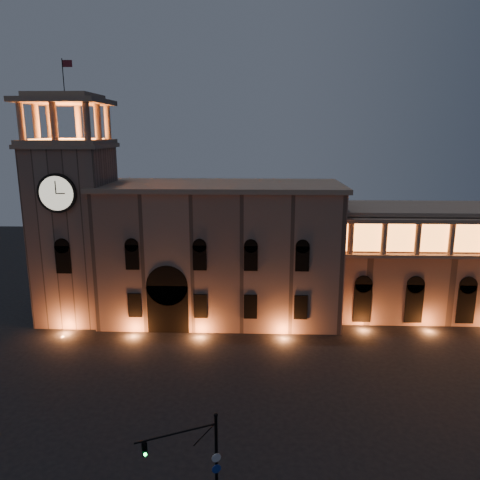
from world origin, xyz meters
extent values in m
plane|color=black|center=(0.00, 0.00, 0.00)|extent=(160.00, 160.00, 0.00)
cube|color=#826355|center=(-2.00, 22.00, 8.50)|extent=(30.00, 12.00, 17.00)
cube|color=gray|center=(-2.00, 22.00, 17.30)|extent=(30.80, 12.80, 0.60)
cube|color=black|center=(-8.00, 16.60, 3.00)|extent=(5.00, 1.40, 6.00)
cylinder|color=black|center=(-8.00, 16.60, 6.00)|extent=(5.00, 1.40, 5.00)
cube|color=orange|center=(-8.00, 16.40, 2.80)|extent=(4.20, 0.20, 5.00)
cube|color=#826355|center=(-20.50, 21.00, 11.00)|extent=(9.00, 9.00, 22.00)
cube|color=gray|center=(-20.50, 21.00, 22.25)|extent=(9.80, 9.80, 0.50)
cylinder|color=black|center=(-20.50, 16.32, 17.00)|extent=(4.60, 0.35, 4.60)
cylinder|color=beige|center=(-20.50, 16.18, 17.00)|extent=(4.00, 0.12, 4.00)
cube|color=gray|center=(-20.50, 21.00, 22.75)|extent=(9.40, 9.40, 0.50)
cube|color=orange|center=(-20.50, 21.00, 23.05)|extent=(6.80, 6.80, 0.15)
cylinder|color=gray|center=(-24.30, 17.20, 25.10)|extent=(0.76, 0.76, 4.20)
cylinder|color=gray|center=(-20.50, 17.20, 25.10)|extent=(0.76, 0.76, 4.20)
cylinder|color=gray|center=(-16.70, 17.20, 25.10)|extent=(0.76, 0.76, 4.20)
cylinder|color=gray|center=(-24.30, 24.80, 25.10)|extent=(0.76, 0.76, 4.20)
cylinder|color=gray|center=(-20.50, 24.80, 25.10)|extent=(0.76, 0.76, 4.20)
cylinder|color=gray|center=(-16.70, 24.80, 25.10)|extent=(0.76, 0.76, 4.20)
cylinder|color=gray|center=(-24.30, 21.00, 25.10)|extent=(0.76, 0.76, 4.20)
cylinder|color=gray|center=(-16.70, 21.00, 25.10)|extent=(0.76, 0.76, 4.20)
cube|color=gray|center=(-20.50, 21.00, 27.50)|extent=(9.80, 9.80, 0.60)
cube|color=gray|center=(-20.50, 21.00, 28.10)|extent=(7.50, 7.50, 0.60)
cylinder|color=black|center=(-20.50, 21.00, 30.40)|extent=(0.10, 0.10, 4.00)
plane|color=maroon|center=(-19.90, 21.00, 31.80)|extent=(1.20, 0.00, 1.20)
cube|color=#7D5E50|center=(32.00, 24.00, 7.00)|extent=(40.00, 10.00, 14.00)
cylinder|color=gray|center=(14.00, 18.50, 11.50)|extent=(0.70, 0.70, 4.00)
cylinder|color=gray|center=(18.00, 18.50, 11.50)|extent=(0.70, 0.70, 4.00)
cylinder|color=gray|center=(22.00, 18.50, 11.50)|extent=(0.70, 0.70, 4.00)
cylinder|color=gray|center=(26.00, 18.50, 11.50)|extent=(0.70, 0.70, 4.00)
cylinder|color=black|center=(0.19, -11.51, 3.50)|extent=(0.20, 0.20, 6.99)
sphere|color=black|center=(0.19, -11.51, 7.09)|extent=(0.28, 0.28, 0.28)
cylinder|color=black|center=(-2.09, -12.52, 6.49)|extent=(4.62, 2.14, 0.12)
cube|color=black|center=(-3.83, -13.29, 6.00)|extent=(0.39, 0.38, 0.85)
cylinder|color=#0CE53F|center=(-3.76, -13.44, 5.72)|extent=(0.20, 0.15, 0.18)
cylinder|color=silver|center=(0.20, -11.66, 4.20)|extent=(0.56, 0.28, 0.60)
cylinder|color=navy|center=(0.20, -11.66, 3.40)|extent=(0.56, 0.28, 0.60)
camera|label=1|loc=(2.53, -36.78, 23.93)|focal=35.00mm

